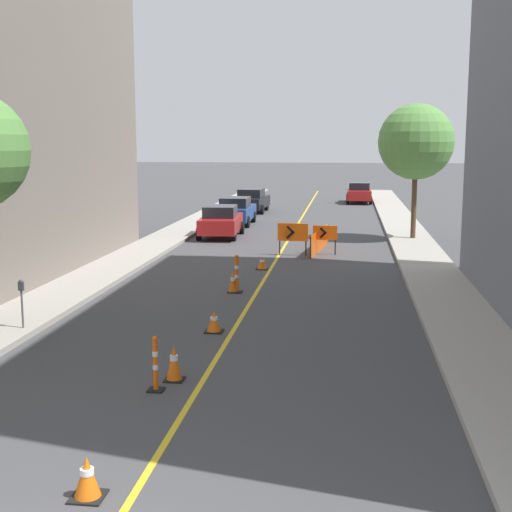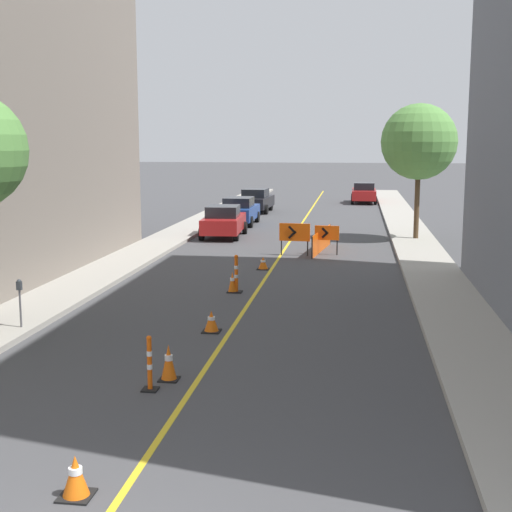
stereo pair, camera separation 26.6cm
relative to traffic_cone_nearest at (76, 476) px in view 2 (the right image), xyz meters
name	(u,v)px [view 2 (the right image)]	position (x,y,z in m)	size (l,w,h in m)	color
lane_stripe	(296,232)	(0.59, 28.65, -0.29)	(0.12, 62.29, 0.01)	gold
sidewalk_left	(187,229)	(-5.28, 28.65, -0.22)	(2.10, 62.29, 0.16)	#9E998E
sidewalk_right	(409,233)	(6.47, 28.65, -0.22)	(2.10, 62.29, 0.16)	#9E998E
traffic_cone_nearest	(76,476)	(0.00, 0.00, 0.00)	(0.46, 0.46, 0.60)	black
traffic_cone_second	(169,363)	(0.01, 4.83, 0.07)	(0.39, 0.39, 0.74)	black
traffic_cone_third	(211,321)	(0.13, 8.57, -0.02)	(0.45, 0.45, 0.55)	black
traffic_cone_fourth	(232,282)	(-0.15, 13.30, 0.04)	(0.34, 0.34, 0.67)	black
traffic_cone_fifth	(263,263)	(0.28, 17.52, -0.05)	(0.45, 0.45, 0.49)	black
delineator_post_front	(150,367)	(-0.19, 4.19, 0.17)	(0.30, 0.30, 1.10)	black
delineator_post_rear	(236,276)	(-0.03, 13.33, 0.23)	(0.36, 0.36, 1.22)	black
arrow_barricade_primary	(295,233)	(1.17, 20.91, 0.66)	(1.30, 0.16, 1.36)	#EF560C
arrow_barricade_secondary	(327,234)	(2.51, 21.31, 0.59)	(1.03, 0.14, 1.24)	#EF560C
safety_mesh_fence	(322,241)	(2.24, 22.31, 0.17)	(0.62, 4.46, 0.93)	#EF560C
parked_car_curb_near	(224,221)	(-2.84, 26.21, 0.51)	(2.02, 4.39, 1.59)	maroon
parked_car_curb_mid	(239,211)	(-2.93, 31.54, 0.51)	(1.93, 4.31, 1.59)	navy
parked_car_curb_far	(256,200)	(-2.98, 38.78, 0.51)	(2.05, 4.40, 1.59)	black
parked_car_opposite_side	(364,193)	(4.29, 46.96, 0.51)	(1.93, 4.31, 1.59)	maroon
parking_meter_near_curb	(20,293)	(-4.59, 7.79, 0.73)	(0.12, 0.11, 1.23)	#4C4C51
street_tree_right_near	(419,142)	(6.58, 26.02, 4.42)	(3.58, 3.58, 6.36)	#4C3823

